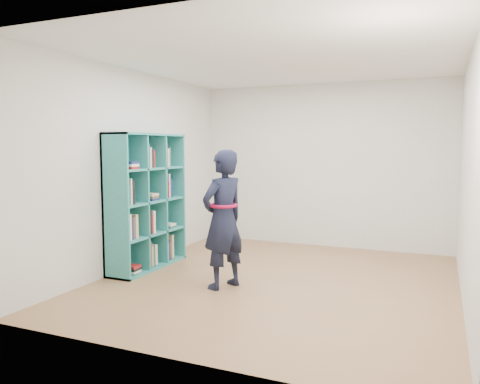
% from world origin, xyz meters
% --- Properties ---
extents(floor, '(4.50, 4.50, 0.00)m').
position_xyz_m(floor, '(0.00, 0.00, 0.00)').
color(floor, '#946843').
rests_on(floor, ground).
extents(ceiling, '(4.50, 4.50, 0.00)m').
position_xyz_m(ceiling, '(0.00, 0.00, 2.60)').
color(ceiling, white).
rests_on(ceiling, wall_back).
extents(wall_left, '(0.02, 4.50, 2.60)m').
position_xyz_m(wall_left, '(-2.00, 0.00, 1.30)').
color(wall_left, silver).
rests_on(wall_left, floor).
extents(wall_right, '(0.02, 4.50, 2.60)m').
position_xyz_m(wall_right, '(2.00, 0.00, 1.30)').
color(wall_right, silver).
rests_on(wall_right, floor).
extents(wall_back, '(4.00, 0.02, 2.60)m').
position_xyz_m(wall_back, '(0.00, 2.25, 1.30)').
color(wall_back, silver).
rests_on(wall_back, floor).
extents(wall_front, '(4.00, 0.02, 2.60)m').
position_xyz_m(wall_front, '(0.00, -2.25, 1.30)').
color(wall_front, silver).
rests_on(wall_front, floor).
extents(bookshelf, '(0.39, 1.33, 1.77)m').
position_xyz_m(bookshelf, '(-1.83, -0.04, 0.86)').
color(bookshelf, '#277B6F').
rests_on(bookshelf, floor).
extents(person, '(0.57, 0.67, 1.57)m').
position_xyz_m(person, '(-0.49, -0.45, 0.79)').
color(person, black).
rests_on(person, floor).
extents(smartphone, '(0.05, 0.10, 0.14)m').
position_xyz_m(smartphone, '(-0.60, -0.31, 0.89)').
color(smartphone, silver).
rests_on(smartphone, person).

